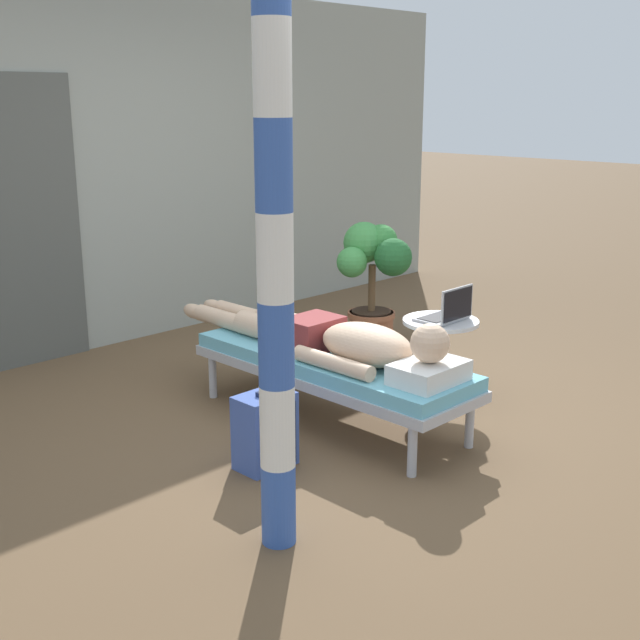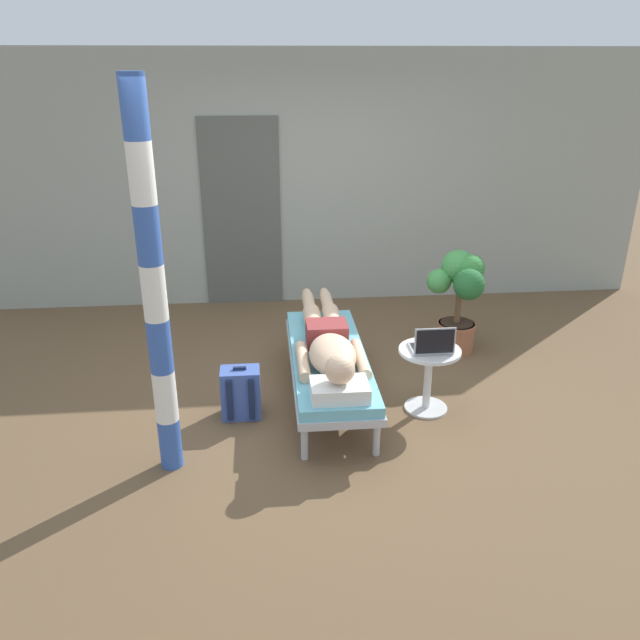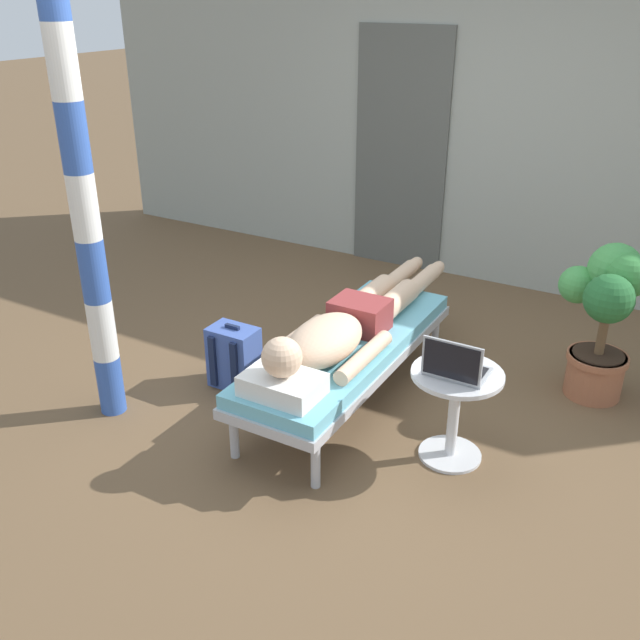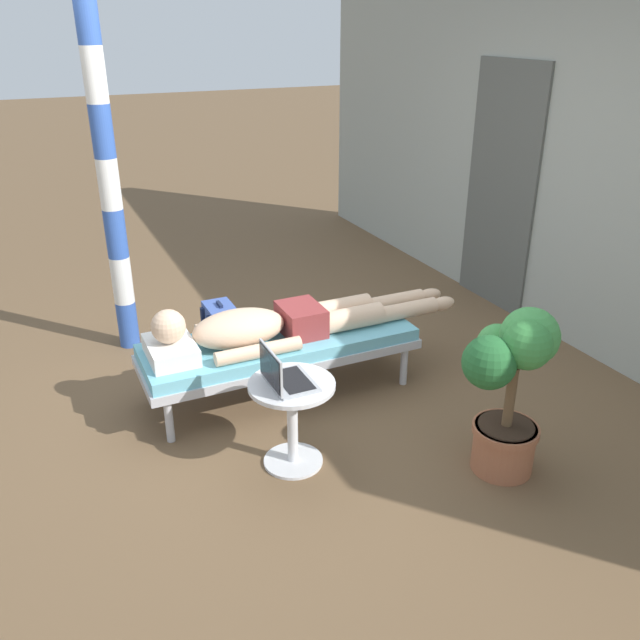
{
  "view_description": "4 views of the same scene",
  "coord_description": "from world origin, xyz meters",
  "px_view_note": "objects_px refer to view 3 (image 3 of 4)",
  "views": [
    {
      "loc": [
        -3.35,
        -3.25,
        1.88
      ],
      "look_at": [
        0.15,
        0.21,
        0.54
      ],
      "focal_mm": 46.21,
      "sensor_mm": 36.0,
      "label": 1
    },
    {
      "loc": [
        -0.51,
        -4.56,
        2.59
      ],
      "look_at": [
        -0.08,
        0.07,
        0.65
      ],
      "focal_mm": 35.4,
      "sensor_mm": 36.0,
      "label": 2
    },
    {
      "loc": [
        1.68,
        -3.35,
        2.32
      ],
      "look_at": [
        -0.11,
        -0.23,
        0.6
      ],
      "focal_mm": 39.42,
      "sensor_mm": 36.0,
      "label": 3
    },
    {
      "loc": [
        3.62,
        -1.45,
        2.33
      ],
      "look_at": [
        0.21,
        0.13,
        0.6
      ],
      "focal_mm": 37.07,
      "sensor_mm": 36.0,
      "label": 4
    }
  ],
  "objects_px": {
    "lounge_chair": "(347,350)",
    "laptop": "(455,367)",
    "side_table": "(455,400)",
    "backpack": "(235,357)",
    "person_reclining": "(345,327)",
    "potted_plant": "(605,311)",
    "porch_post": "(84,207)"
  },
  "relations": [
    {
      "from": "lounge_chair",
      "to": "person_reclining",
      "type": "distance_m",
      "value": 0.17
    },
    {
      "from": "lounge_chair",
      "to": "porch_post",
      "type": "xyz_separation_m",
      "value": [
        -1.16,
        -0.8,
        0.92
      ]
    },
    {
      "from": "person_reclining",
      "to": "backpack",
      "type": "distance_m",
      "value": 0.79
    },
    {
      "from": "lounge_chair",
      "to": "side_table",
      "type": "xyz_separation_m",
      "value": [
        0.76,
        -0.23,
        0.01
      ]
    },
    {
      "from": "backpack",
      "to": "porch_post",
      "type": "relative_size",
      "value": 0.17
    },
    {
      "from": "porch_post",
      "to": "lounge_chair",
      "type": "bearing_deg",
      "value": 34.56
    },
    {
      "from": "person_reclining",
      "to": "lounge_chair",
      "type": "bearing_deg",
      "value": 90.0
    },
    {
      "from": "lounge_chair",
      "to": "side_table",
      "type": "distance_m",
      "value": 0.79
    },
    {
      "from": "laptop",
      "to": "backpack",
      "type": "bearing_deg",
      "value": 176.55
    },
    {
      "from": "laptop",
      "to": "potted_plant",
      "type": "relative_size",
      "value": 0.32
    },
    {
      "from": "lounge_chair",
      "to": "backpack",
      "type": "xyz_separation_m",
      "value": [
        -0.7,
        -0.19,
        -0.15
      ]
    },
    {
      "from": "side_table",
      "to": "potted_plant",
      "type": "height_order",
      "value": "potted_plant"
    },
    {
      "from": "lounge_chair",
      "to": "backpack",
      "type": "height_order",
      "value": "backpack"
    },
    {
      "from": "side_table",
      "to": "backpack",
      "type": "relative_size",
      "value": 1.23
    },
    {
      "from": "side_table",
      "to": "porch_post",
      "type": "bearing_deg",
      "value": -163.35
    },
    {
      "from": "lounge_chair",
      "to": "laptop",
      "type": "bearing_deg",
      "value": -20.19
    },
    {
      "from": "person_reclining",
      "to": "side_table",
      "type": "xyz_separation_m",
      "value": [
        0.76,
        -0.19,
        -0.16
      ]
    },
    {
      "from": "potted_plant",
      "to": "side_table",
      "type": "bearing_deg",
      "value": -117.38
    },
    {
      "from": "backpack",
      "to": "potted_plant",
      "type": "height_order",
      "value": "potted_plant"
    },
    {
      "from": "lounge_chair",
      "to": "laptop",
      "type": "relative_size",
      "value": 5.9
    },
    {
      "from": "side_table",
      "to": "porch_post",
      "type": "xyz_separation_m",
      "value": [
        -1.92,
        -0.57,
        0.91
      ]
    },
    {
      "from": "potted_plant",
      "to": "porch_post",
      "type": "height_order",
      "value": "porch_post"
    },
    {
      "from": "person_reclining",
      "to": "potted_plant",
      "type": "distance_m",
      "value": 1.55
    },
    {
      "from": "lounge_chair",
      "to": "person_reclining",
      "type": "relative_size",
      "value": 0.84
    },
    {
      "from": "lounge_chair",
      "to": "side_table",
      "type": "relative_size",
      "value": 3.5
    },
    {
      "from": "person_reclining",
      "to": "porch_post",
      "type": "height_order",
      "value": "porch_post"
    },
    {
      "from": "lounge_chair",
      "to": "side_table",
      "type": "bearing_deg",
      "value": -16.7
    },
    {
      "from": "side_table",
      "to": "potted_plant",
      "type": "relative_size",
      "value": 0.54
    },
    {
      "from": "backpack",
      "to": "porch_post",
      "type": "height_order",
      "value": "porch_post"
    },
    {
      "from": "backpack",
      "to": "porch_post",
      "type": "distance_m",
      "value": 1.31
    },
    {
      "from": "potted_plant",
      "to": "laptop",
      "type": "bearing_deg",
      "value": -116.27
    },
    {
      "from": "side_table",
      "to": "potted_plant",
      "type": "xyz_separation_m",
      "value": [
        0.54,
        1.04,
        0.22
      ]
    }
  ]
}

